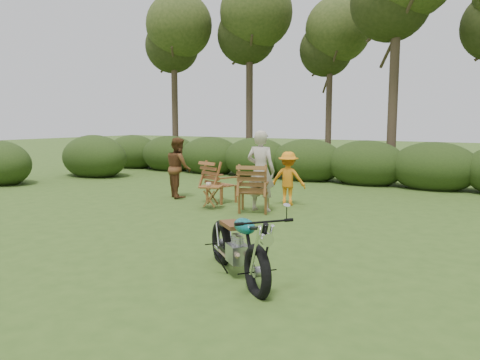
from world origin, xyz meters
The scene contains 10 objects.
ground centered at (0.00, 0.00, 0.00)m, with size 80.00×80.00×0.00m, color #334F1A.
tree_line centered at (0.50, 9.74, 3.81)m, with size 22.52×11.62×8.14m.
motorcycle centered at (1.13, -0.59, 0.00)m, with size 1.90×0.72×1.09m, color #0B9B99, non-canonical shape.
lawn_chair_right centered at (-0.80, 3.25, 0.00)m, with size 0.73×0.73×1.06m, color brown, non-canonical shape.
lawn_chair_left centered at (-2.09, 3.89, 0.00)m, with size 0.70×0.70×1.02m, color brown, non-canonical shape.
side_table centered at (-1.83, 3.05, 0.26)m, with size 0.51×0.43×0.53m, color #5F3117, non-canonical shape.
cup centered at (-1.85, 3.00, 0.57)m, with size 0.12×0.12×0.09m, color beige.
adult_a centered at (-0.74, 3.43, 0.00)m, with size 0.66×0.43×1.80m, color #B9AD98.
adult_b centered at (-3.46, 3.93, 0.00)m, with size 0.77×0.60×1.58m, color #593319.
child centered at (-0.52, 4.38, 0.00)m, with size 0.83×0.48×1.28m, color orange.
Camera 1 is at (4.23, -5.60, 2.03)m, focal length 35.00 mm.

